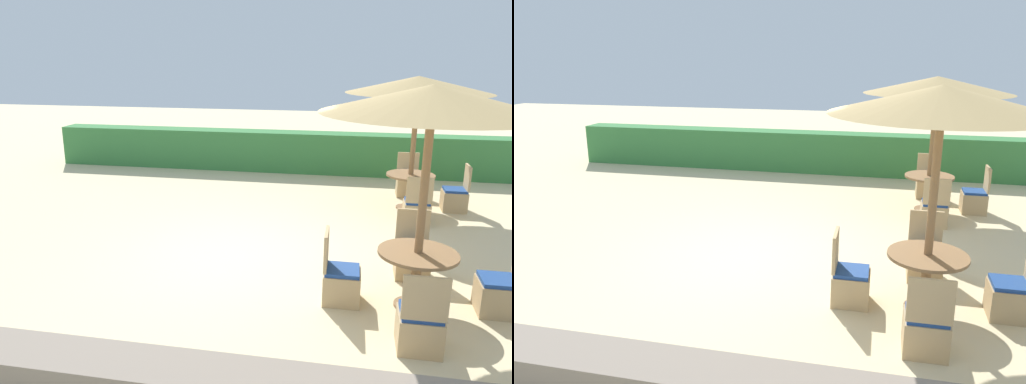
# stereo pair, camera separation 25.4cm
# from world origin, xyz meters

# --- Properties ---
(ground_plane) EXTENTS (40.00, 40.00, 0.00)m
(ground_plane) POSITION_xyz_m (0.00, 0.00, 0.00)
(ground_plane) COLOR beige
(hedge_row) EXTENTS (13.00, 0.70, 1.04)m
(hedge_row) POSITION_xyz_m (0.00, 5.96, 0.52)
(hedge_row) COLOR #387A3D
(hedge_row) RESTS_ON ground_plane
(parasol_front_right) EXTENTS (2.54, 2.54, 2.73)m
(parasol_front_right) POSITION_xyz_m (2.33, -1.07, 2.55)
(parasol_front_right) COLOR olive
(parasol_front_right) RESTS_ON ground_plane
(round_table_front_right) EXTENTS (0.96, 0.96, 0.73)m
(round_table_front_right) POSITION_xyz_m (2.33, -1.07, 0.56)
(round_table_front_right) COLOR olive
(round_table_front_right) RESTS_ON ground_plane
(patio_chair_front_right_east) EXTENTS (0.46, 0.46, 0.93)m
(patio_chair_front_right_east) POSITION_xyz_m (3.31, -1.02, 0.26)
(patio_chair_front_right_east) COLOR tan
(patio_chair_front_right_east) RESTS_ON ground_plane
(patio_chair_front_right_south) EXTENTS (0.46, 0.46, 0.93)m
(patio_chair_front_right_south) POSITION_xyz_m (2.28, -2.01, 0.26)
(patio_chair_front_right_south) COLOR tan
(patio_chair_front_right_south) RESTS_ON ground_plane
(patio_chair_front_right_north) EXTENTS (0.46, 0.46, 0.93)m
(patio_chair_front_right_north) POSITION_xyz_m (2.38, -0.15, 0.26)
(patio_chair_front_right_north) COLOR tan
(patio_chair_front_right_north) RESTS_ON ground_plane
(patio_chair_front_right_west) EXTENTS (0.46, 0.46, 0.93)m
(patio_chair_front_right_west) POSITION_xyz_m (1.42, -1.09, 0.26)
(patio_chair_front_right_west) COLOR tan
(patio_chair_front_right_west) RESTS_ON ground_plane
(parasol_back_right) EXTENTS (2.76, 2.76, 2.63)m
(parasol_back_right) POSITION_xyz_m (2.66, 3.12, 2.46)
(parasol_back_right) COLOR olive
(parasol_back_right) RESTS_ON ground_plane
(round_table_back_right) EXTENTS (0.95, 0.95, 0.71)m
(round_table_back_right) POSITION_xyz_m (2.66, 3.12, 0.54)
(round_table_back_right) COLOR olive
(round_table_back_right) RESTS_ON ground_plane
(patio_chair_back_right_east) EXTENTS (0.46, 0.46, 0.93)m
(patio_chair_back_right_east) POSITION_xyz_m (3.55, 3.16, 0.26)
(patio_chair_back_right_east) COLOR tan
(patio_chair_back_right_east) RESTS_ON ground_plane
(patio_chair_back_right_north) EXTENTS (0.46, 0.46, 0.93)m
(patio_chair_back_right_north) POSITION_xyz_m (2.71, 4.10, 0.26)
(patio_chair_back_right_north) COLOR tan
(patio_chair_back_right_north) RESTS_ON ground_plane
(patio_chair_back_right_south) EXTENTS (0.46, 0.46, 0.93)m
(patio_chair_back_right_south) POSITION_xyz_m (2.70, 2.18, 0.26)
(patio_chair_back_right_south) COLOR tan
(patio_chair_back_right_south) RESTS_ON ground_plane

